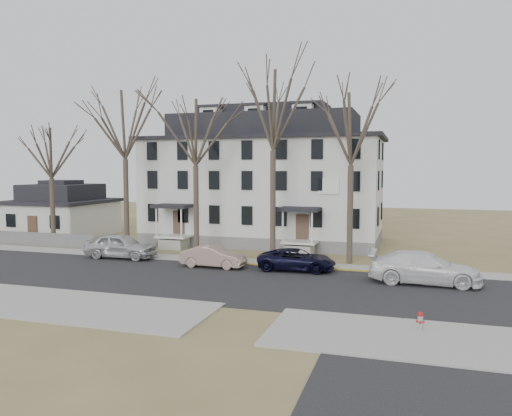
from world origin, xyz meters
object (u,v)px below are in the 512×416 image
(tree_center, at_px, (273,104))
(car_white, at_px, (424,268))
(fire_hydrant, at_px, (420,321))
(tree_bungalow, at_px, (51,149))
(car_tan, at_px, (213,257))
(bicycle_left, at_px, (165,244))
(tree_mid_right, at_px, (351,123))
(small_house, at_px, (62,212))
(tree_far_left, at_px, (125,120))
(car_navy, at_px, (297,260))
(tree_mid_left, at_px, (195,127))
(car_silver, at_px, (121,246))
(boarding_house, at_px, (265,181))

(tree_center, bearing_deg, car_white, -25.63)
(tree_center, distance_m, fire_hydrant, 19.94)
(tree_bungalow, bearing_deg, car_white, -9.56)
(car_tan, bearing_deg, bicycle_left, 48.66)
(tree_center, distance_m, tree_mid_right, 5.70)
(car_tan, relative_size, bicycle_left, 2.83)
(tree_center, height_order, fire_hydrant, tree_center)
(small_house, height_order, fire_hydrant, small_house)
(tree_far_left, relative_size, car_white, 2.22)
(tree_far_left, xyz_separation_m, car_white, (22.28, -4.93, -9.45))
(car_white, height_order, bicycle_left, car_white)
(fire_hydrant, bearing_deg, car_navy, 126.24)
(fire_hydrant, bearing_deg, small_house, 148.99)
(car_navy, height_order, car_white, car_white)
(tree_mid_left, distance_m, tree_center, 6.18)
(tree_mid_left, distance_m, car_white, 19.11)
(tree_far_left, height_order, fire_hydrant, tree_far_left)
(bicycle_left, bearing_deg, tree_bungalow, 103.23)
(car_tan, xyz_separation_m, car_navy, (5.50, 0.62, -0.02))
(small_house, distance_m, fire_hydrant, 38.46)
(car_navy, height_order, bicycle_left, car_navy)
(bicycle_left, bearing_deg, car_tan, -131.30)
(tree_bungalow, bearing_deg, tree_far_left, 0.00)
(car_silver, relative_size, car_navy, 1.06)
(car_white, bearing_deg, car_silver, 84.97)
(small_house, distance_m, tree_mid_right, 30.08)
(bicycle_left, height_order, fire_hydrant, bicycle_left)
(small_house, height_order, car_navy, small_house)
(tree_far_left, distance_m, tree_bungalow, 7.34)
(boarding_house, xyz_separation_m, tree_center, (3.00, -8.15, 5.71))
(car_silver, xyz_separation_m, car_white, (20.90, -1.87, -0.00))
(boarding_house, bearing_deg, tree_bungalow, -152.99)
(car_white, distance_m, bicycle_left, 21.19)
(tree_mid_right, bearing_deg, fire_hydrant, -71.97)
(tree_bungalow, height_order, car_tan, tree_bungalow)
(small_house, xyz_separation_m, bicycle_left, (13.26, -4.18, -1.85))
(tree_bungalow, bearing_deg, boarding_house, 27.01)
(tree_far_left, bearing_deg, car_silver, -65.66)
(boarding_house, xyz_separation_m, bicycle_left, (-6.74, -6.14, -4.98))
(small_house, relative_size, car_silver, 1.65)
(car_white, bearing_deg, tree_mid_right, 44.20)
(car_silver, height_order, car_tan, car_silver)
(tree_center, bearing_deg, tree_far_left, 180.00)
(car_white, bearing_deg, tree_bungalow, 80.54)
(car_silver, bearing_deg, tree_center, -75.57)
(car_tan, relative_size, fire_hydrant, 5.46)
(tree_mid_right, xyz_separation_m, car_navy, (-2.94, -3.54, -8.91))
(boarding_house, relative_size, tree_center, 1.41)
(boarding_house, xyz_separation_m, tree_mid_right, (8.50, -8.15, 4.22))
(car_silver, distance_m, car_tan, 7.76)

